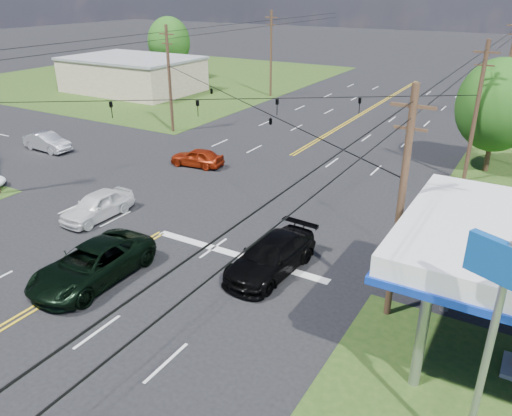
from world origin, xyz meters
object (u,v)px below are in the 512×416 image
Objects in this scene: pole_se at (400,206)px; pole_nw at (169,78)px; pole_right_far at (508,70)px; tree_far_l at (169,42)px; retail_nw at (133,75)px; tree_right_a at (498,105)px; pickup_white at (97,205)px; sedan_silver at (47,142)px; suv_black at (271,256)px; pole_left_far at (271,53)px; pickup_dkgreen at (92,264)px; pole_ne at (476,112)px; polesign_se at (500,302)px.

pole_se and pole_nw have the same top height.
pole_right_far reaches higher than tree_far_l.
tree_right_a reaches higher than retail_nw.
sedan_silver is at bearing 152.56° from pickup_white.
pole_left_far is at bearing 123.12° from suv_black.
tree_right_a is 1.42× the size of suv_black.
retail_nw is 1.60× the size of pole_left_far.
tree_right_a is at bearing -30.65° from pole_left_far.
pickup_dkgreen is (13.50, -22.34, -4.05)m from pole_nw.
pole_ne is 1.16× the size of tree_right_a.
tree_right_a is at bearing 87.27° from pole_se.
pickup_dkgreen is at bearing -160.85° from pole_se.
pole_ne reaches higher than pickup_white.
pole_se reaches higher than tree_right_a.
pole_se is 31.62m from pole_nw.
pole_left_far reaches higher than pickup_dkgreen.
pole_ne reaches higher than polesign_se.
pole_ne reaches higher than retail_nw.
suv_black is (-5.79, 0.50, -4.08)m from pole_se.
pickup_dkgreen is 7.08m from pickup_white.
suv_black is (6.71, 4.84, -0.03)m from pickup_dkgreen.
pole_left_far is (-26.00, 19.00, 0.25)m from pole_ne.
pole_ne is (43.00, -13.00, 2.92)m from retail_nw.
pole_ne reaches higher than sedan_silver.
pole_ne is (0.00, 18.00, 0.00)m from pole_se.
suv_black is at bearing -40.90° from pole_nw.
pole_left_far is 43.70m from pickup_dkgreen.
tree_far_l is 49.01m from pickup_white.
pole_ne is 1.33× the size of polesign_se.
suv_black is (-6.79, -20.50, -4.04)m from tree_right_a.
pole_ne reaches higher than tree_right_a.
pickup_dkgreen is (13.50, -41.34, -4.30)m from pole_left_far.
polesign_se is at bearing -84.68° from pole_right_far.
polesign_se is (16.50, -1.60, 4.66)m from pickup_dkgreen.
pole_right_far is 37.21m from suv_black.
pickup_dkgreen is at bearing -54.37° from tree_far_l.
retail_nw is at bearing 129.49° from pickup_dkgreen.
suv_black is at bearing -39.34° from retail_nw.
retail_nw reaches higher than pickup_dkgreen.
sedan_silver is (-31.10, -29.00, -4.43)m from pole_right_far.
pole_nw reaches higher than suv_black.
pole_nw is (-26.00, 18.00, 0.00)m from pole_se.
pickup_white is at bearing 133.57° from pickup_dkgreen.
pole_left_far is at bearing 124.94° from polesign_se.
pole_nw is 1.00× the size of pole_ne.
retail_nw is 1.60× the size of pole_right_far.
pole_nw is at bearing -25.28° from sedan_silver.
pole_left_far reaches higher than pole_se.
pole_left_far is 26.00m from pole_right_far.
pole_nw is at bearing -37.41° from retail_nw.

